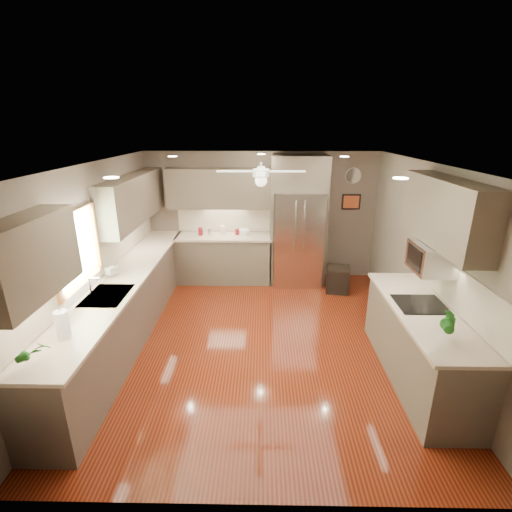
{
  "coord_description": "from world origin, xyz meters",
  "views": [
    {
      "loc": [
        0.02,
        -4.7,
        2.96
      ],
      "look_at": [
        -0.07,
        0.6,
        1.08
      ],
      "focal_mm": 26.0,
      "sensor_mm": 36.0,
      "label": 1
    }
  ],
  "objects_px": {
    "canister_d": "(237,232)",
    "paper_towel": "(63,325)",
    "microwave": "(432,258)",
    "canister_c": "(222,230)",
    "canister_b": "(210,232)",
    "bowl": "(244,234)",
    "soap_bottle": "(112,270)",
    "potted_plant_left": "(35,351)",
    "refrigerator": "(298,224)",
    "potted_plant_right": "(450,323)",
    "stool": "(338,279)",
    "canister_a": "(201,231)"
  },
  "relations": [
    {
      "from": "canister_d",
      "to": "paper_towel",
      "type": "distance_m",
      "value": 4.03
    },
    {
      "from": "canister_d",
      "to": "microwave",
      "type": "distance_m",
      "value": 3.78
    },
    {
      "from": "canister_d",
      "to": "paper_towel",
      "type": "xyz_separation_m",
      "value": [
        -1.49,
        -3.74,
        0.08
      ]
    },
    {
      "from": "canister_c",
      "to": "canister_d",
      "type": "height_order",
      "value": "canister_c"
    },
    {
      "from": "canister_b",
      "to": "bowl",
      "type": "distance_m",
      "value": 0.67
    },
    {
      "from": "bowl",
      "to": "paper_towel",
      "type": "bearing_deg",
      "value": -113.84
    },
    {
      "from": "canister_c",
      "to": "soap_bottle",
      "type": "xyz_separation_m",
      "value": [
        -1.33,
        -2.17,
        0.01
      ]
    },
    {
      "from": "potted_plant_left",
      "to": "bowl",
      "type": "height_order",
      "value": "potted_plant_left"
    },
    {
      "from": "refrigerator",
      "to": "canister_c",
      "type": "bearing_deg",
      "value": 176.06
    },
    {
      "from": "canister_c",
      "to": "bowl",
      "type": "relative_size",
      "value": 0.79
    },
    {
      "from": "soap_bottle",
      "to": "potted_plant_right",
      "type": "height_order",
      "value": "potted_plant_right"
    },
    {
      "from": "stool",
      "to": "paper_towel",
      "type": "bearing_deg",
      "value": -136.67
    },
    {
      "from": "potted_plant_right",
      "to": "paper_towel",
      "type": "bearing_deg",
      "value": -178.78
    },
    {
      "from": "soap_bottle",
      "to": "stool",
      "type": "distance_m",
      "value": 3.97
    },
    {
      "from": "bowl",
      "to": "stool",
      "type": "distance_m",
      "value": 1.97
    },
    {
      "from": "paper_towel",
      "to": "microwave",
      "type": "bearing_deg",
      "value": 13.3
    },
    {
      "from": "canister_a",
      "to": "refrigerator",
      "type": "bearing_deg",
      "value": -0.93
    },
    {
      "from": "canister_c",
      "to": "bowl",
      "type": "distance_m",
      "value": 0.44
    },
    {
      "from": "canister_b",
      "to": "paper_towel",
      "type": "xyz_separation_m",
      "value": [
        -0.97,
        -3.68,
        0.07
      ]
    },
    {
      "from": "potted_plant_left",
      "to": "potted_plant_right",
      "type": "bearing_deg",
      "value": 8.1
    },
    {
      "from": "paper_towel",
      "to": "refrigerator",
      "type": "bearing_deg",
      "value": 53.92
    },
    {
      "from": "bowl",
      "to": "microwave",
      "type": "xyz_separation_m",
      "value": [
        2.35,
        -2.76,
        0.51
      ]
    },
    {
      "from": "canister_a",
      "to": "canister_b",
      "type": "relative_size",
      "value": 1.09
    },
    {
      "from": "microwave",
      "to": "stool",
      "type": "relative_size",
      "value": 1.14
    },
    {
      "from": "potted_plant_left",
      "to": "potted_plant_right",
      "type": "height_order",
      "value": "potted_plant_right"
    },
    {
      "from": "canister_b",
      "to": "bowl",
      "type": "bearing_deg",
      "value": 2.15
    },
    {
      "from": "soap_bottle",
      "to": "microwave",
      "type": "xyz_separation_m",
      "value": [
        4.11,
        -0.64,
        0.44
      ]
    },
    {
      "from": "potted_plant_right",
      "to": "soap_bottle",
      "type": "bearing_deg",
      "value": 159.31
    },
    {
      "from": "stool",
      "to": "bowl",
      "type": "bearing_deg",
      "value": 164.34
    },
    {
      "from": "canister_b",
      "to": "microwave",
      "type": "bearing_deg",
      "value": -42.25
    },
    {
      "from": "canister_d",
      "to": "soap_bottle",
      "type": "height_order",
      "value": "soap_bottle"
    },
    {
      "from": "paper_towel",
      "to": "canister_c",
      "type": "bearing_deg",
      "value": 72.17
    },
    {
      "from": "refrigerator",
      "to": "microwave",
      "type": "distance_m",
      "value": 3.03
    },
    {
      "from": "canister_a",
      "to": "microwave",
      "type": "height_order",
      "value": "microwave"
    },
    {
      "from": "paper_towel",
      "to": "stool",
      "type": "bearing_deg",
      "value": 43.33
    },
    {
      "from": "canister_c",
      "to": "canister_d",
      "type": "relative_size",
      "value": 1.51
    },
    {
      "from": "canister_c",
      "to": "paper_towel",
      "type": "distance_m",
      "value": 3.94
    },
    {
      "from": "microwave",
      "to": "canister_b",
      "type": "bearing_deg",
      "value": 137.75
    },
    {
      "from": "bowl",
      "to": "microwave",
      "type": "height_order",
      "value": "microwave"
    },
    {
      "from": "microwave",
      "to": "bowl",
      "type": "bearing_deg",
      "value": 130.38
    },
    {
      "from": "canister_a",
      "to": "bowl",
      "type": "distance_m",
      "value": 0.85
    },
    {
      "from": "bowl",
      "to": "stool",
      "type": "height_order",
      "value": "bowl"
    },
    {
      "from": "bowl",
      "to": "microwave",
      "type": "relative_size",
      "value": 0.4
    },
    {
      "from": "canister_a",
      "to": "potted_plant_left",
      "type": "distance_m",
      "value": 4.22
    },
    {
      "from": "canister_d",
      "to": "potted_plant_right",
      "type": "distance_m",
      "value": 4.36
    },
    {
      "from": "paper_towel",
      "to": "canister_b",
      "type": "bearing_deg",
      "value": 75.19
    },
    {
      "from": "refrigerator",
      "to": "paper_towel",
      "type": "height_order",
      "value": "refrigerator"
    },
    {
      "from": "canister_d",
      "to": "potted_plant_left",
      "type": "relative_size",
      "value": 0.37
    },
    {
      "from": "canister_d",
      "to": "bowl",
      "type": "distance_m",
      "value": 0.15
    },
    {
      "from": "bowl",
      "to": "refrigerator",
      "type": "relative_size",
      "value": 0.09
    }
  ]
}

